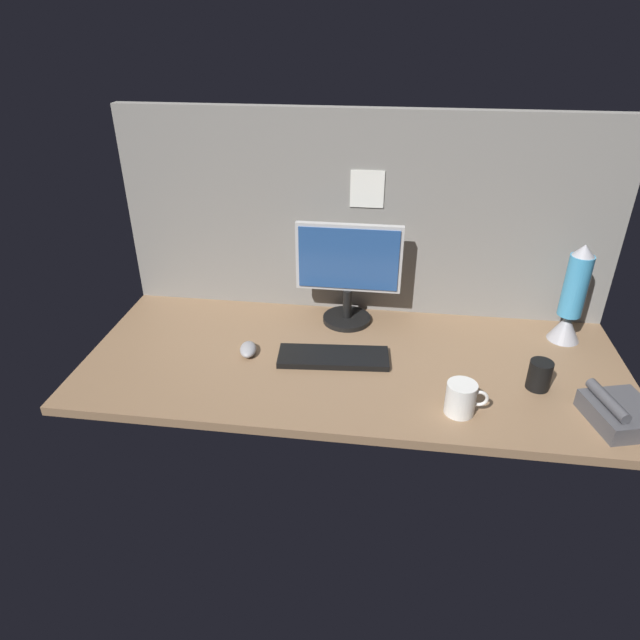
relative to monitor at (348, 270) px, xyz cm
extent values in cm
cube|color=#8C6B4C|center=(4.58, -25.10, -22.25)|extent=(180.00, 80.00, 3.00)
cube|color=gray|center=(4.58, 12.40, 16.59)|extent=(180.00, 5.00, 74.68)
cube|color=white|center=(5.15, 9.60, 27.17)|extent=(11.95, 0.40, 13.17)
cylinder|color=black|center=(0.00, -0.60, -19.85)|extent=(18.00, 18.00, 1.80)
cylinder|color=black|center=(0.00, -0.60, -13.45)|extent=(3.20, 3.20, 11.00)
cube|color=#B7B7B7|center=(0.00, 0.40, 4.67)|extent=(38.21, 2.40, 25.23)
cube|color=#264C8C|center=(0.00, -1.00, 4.67)|extent=(35.81, 0.60, 22.83)
cube|color=black|center=(-2.05, -27.84, -19.75)|extent=(37.94, 15.98, 2.00)
ellipsoid|color=#99999E|center=(-31.36, -27.94, -19.05)|extent=(7.35, 10.50, 3.40)
cylinder|color=white|center=(37.53, -50.61, -15.78)|extent=(8.78, 8.78, 9.93)
torus|color=white|center=(42.71, -50.61, -15.28)|extent=(5.37, 1.00, 5.37)
cylinder|color=black|center=(62.70, -35.08, -16.01)|extent=(7.10, 7.10, 9.47)
cone|color=#A5A5AD|center=(77.89, -3.46, -15.74)|extent=(11.02, 11.02, 10.02)
cylinder|color=#3F99CC|center=(77.89, -3.46, 0.29)|extent=(8.02, 8.02, 22.04)
cone|color=#A5A5AD|center=(77.89, -3.46, 13.32)|extent=(7.21, 7.21, 4.01)
cube|color=#4C4C51|center=(82.56, -49.04, -17.95)|extent=(21.50, 22.89, 5.60)
cylinder|color=#4C4C51|center=(77.89, -49.04, -13.55)|extent=(7.70, 17.33, 3.20)
camera|label=1|loc=(14.43, -183.10, 81.95)|focal=31.05mm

